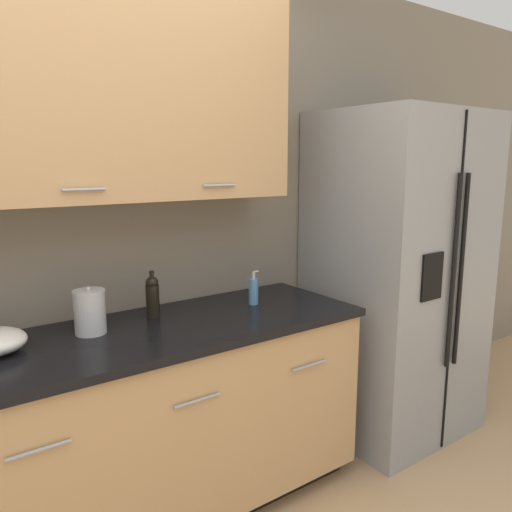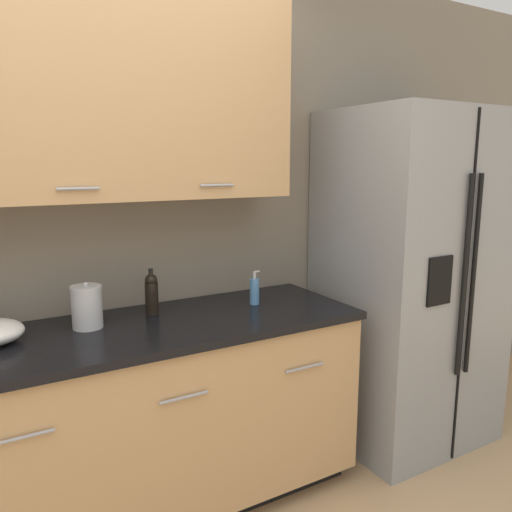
# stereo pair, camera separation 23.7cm
# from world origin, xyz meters

# --- Properties ---
(wall_back) EXTENTS (10.00, 0.39, 2.60)m
(wall_back) POSITION_xyz_m (0.04, 1.29, 1.48)
(wall_back) COLOR gray
(wall_back) RESTS_ON ground_plane
(counter_unit) EXTENTS (2.40, 0.64, 0.90)m
(counter_unit) POSITION_xyz_m (0.14, 1.00, 0.46)
(counter_unit) COLOR black
(counter_unit) RESTS_ON ground_plane
(refrigerator) EXTENTS (0.88, 0.77, 1.86)m
(refrigerator) POSITION_xyz_m (1.90, 0.94, 0.93)
(refrigerator) COLOR gray
(refrigerator) RESTS_ON ground_plane
(soap_dispenser) EXTENTS (0.05, 0.05, 0.17)m
(soap_dispenser) POSITION_xyz_m (0.95, 1.04, 0.96)
(soap_dispenser) COLOR #4C7FB2
(soap_dispenser) RESTS_ON counter_unit
(oil_bottle) EXTENTS (0.06, 0.06, 0.21)m
(oil_bottle) POSITION_xyz_m (0.46, 1.14, 1.00)
(oil_bottle) COLOR black
(oil_bottle) RESTS_ON counter_unit
(steel_canister) EXTENTS (0.13, 0.13, 0.20)m
(steel_canister) POSITION_xyz_m (0.16, 1.09, 0.99)
(steel_canister) COLOR #B7B7BA
(steel_canister) RESTS_ON counter_unit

